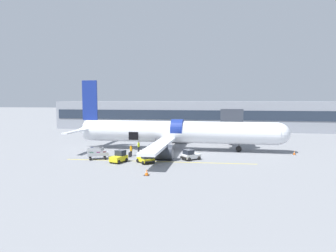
{
  "coord_description": "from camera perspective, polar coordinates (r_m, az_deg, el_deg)",
  "views": [
    {
      "loc": [
        5.2,
        -48.37,
        8.97
      ],
      "look_at": [
        -3.55,
        0.58,
        4.51
      ],
      "focal_mm": 32.0,
      "sensor_mm": 36.0,
      "label": 1
    }
  ],
  "objects": [
    {
      "name": "ground_plane",
      "position": [
        49.46,
        3.95,
        -5.34
      ],
      "size": [
        500.0,
        500.0,
        0.0
      ],
      "primitive_type": "plane",
      "color": "gray"
    },
    {
      "name": "apron_marking_line",
      "position": [
        43.45,
        -1.82,
        -6.79
      ],
      "size": [
        27.72,
        1.67,
        0.01
      ],
      "color": "yellow",
      "rests_on": "ground_plane"
    },
    {
      "name": "terminal_strip",
      "position": [
        88.34,
        6.75,
        1.97
      ],
      "size": [
        88.1,
        10.0,
        8.32
      ],
      "color": "gray",
      "rests_on": "ground_plane"
    },
    {
      "name": "jet_bridge_stub",
      "position": [
        58.59,
        11.89,
        1.5
      ],
      "size": [
        3.95,
        11.4,
        7.25
      ],
      "color": "#4C4C51",
      "rests_on": "ground_plane"
    },
    {
      "name": "airplane",
      "position": [
        52.81,
        1.29,
        -1.22
      ],
      "size": [
        38.08,
        34.4,
        12.4
      ],
      "color": "white",
      "rests_on": "ground_plane"
    },
    {
      "name": "baggage_tug_lead",
      "position": [
        44.79,
        4.25,
        -5.58
      ],
      "size": [
        3.06,
        2.97,
        1.53
      ],
      "color": "white",
      "rests_on": "ground_plane"
    },
    {
      "name": "baggage_tug_mid",
      "position": [
        42.42,
        -4.21,
        -6.31
      ],
      "size": [
        2.86,
        2.96,
        1.3
      ],
      "color": "yellow",
      "rests_on": "ground_plane"
    },
    {
      "name": "baggage_tug_rear",
      "position": [
        43.42,
        -9.29,
        -5.9
      ],
      "size": [
        2.41,
        2.96,
        1.71
      ],
      "color": "yellow",
      "rests_on": "ground_plane"
    },
    {
      "name": "baggage_cart_loading",
      "position": [
        48.49,
        -3.66,
        -5.0
      ],
      "size": [
        3.7,
        1.91,
        0.93
      ],
      "color": "silver",
      "rests_on": "ground_plane"
    },
    {
      "name": "baggage_cart_queued",
      "position": [
        50.53,
        -13.5,
        -4.59
      ],
      "size": [
        3.33,
        1.74,
        1.13
      ],
      "color": "#999BA0",
      "rests_on": "ground_plane"
    },
    {
      "name": "baggage_cart_empty",
      "position": [
        46.37,
        -13.16,
        -5.44
      ],
      "size": [
        3.95,
        2.8,
        1.08
      ],
      "color": "#B7BABF",
      "rests_on": "ground_plane"
    },
    {
      "name": "ground_crew_loader_a",
      "position": [
        50.02,
        -0.6,
        -4.25
      ],
      "size": [
        0.48,
        0.53,
        1.56
      ],
      "color": "black",
      "rests_on": "ground_plane"
    },
    {
      "name": "ground_crew_loader_b",
      "position": [
        47.91,
        -7.05,
        -4.6
      ],
      "size": [
        0.53,
        0.58,
        1.73
      ],
      "color": "black",
      "rests_on": "ground_plane"
    },
    {
      "name": "ground_crew_driver",
      "position": [
        51.82,
        -5.61,
        -3.86
      ],
      "size": [
        0.43,
        0.6,
        1.71
      ],
      "color": "black",
      "rests_on": "ground_plane"
    },
    {
      "name": "ground_crew_supervisor",
      "position": [
        47.58,
        -0.75,
        -4.64
      ],
      "size": [
        0.47,
        0.6,
        1.72
      ],
      "color": "black",
      "rests_on": "ground_plane"
    },
    {
      "name": "suitcase_on_tarmac_upright",
      "position": [
        46.97,
        -7.26,
        -5.48
      ],
      "size": [
        0.48,
        0.39,
        0.82
      ],
      "color": "#2D2D33",
      "rests_on": "ground_plane"
    },
    {
      "name": "safety_cone_nose",
      "position": [
        52.81,
        22.93,
        -4.73
      ],
      "size": [
        0.51,
        0.51,
        0.66
      ],
      "color": "black",
      "rests_on": "ground_plane"
    },
    {
      "name": "safety_cone_engine_left",
      "position": [
        35.84,
        -4.09,
        -8.81
      ],
      "size": [
        0.63,
        0.63,
        0.75
      ],
      "color": "black",
      "rests_on": "ground_plane"
    }
  ]
}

